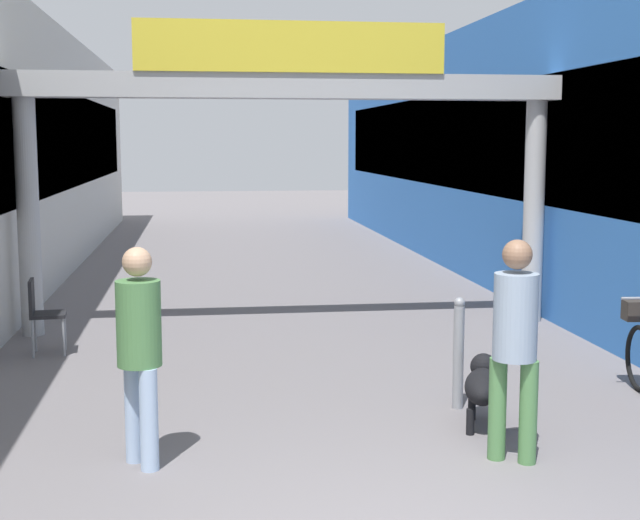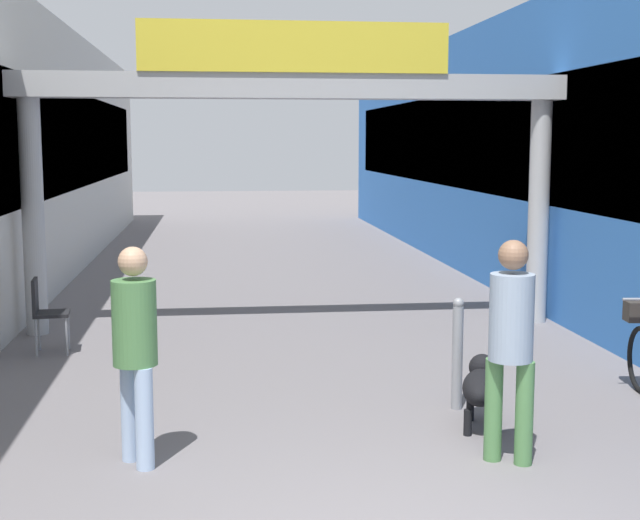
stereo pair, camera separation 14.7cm
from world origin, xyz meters
TOP-DOWN VIEW (x-y plane):
  - storefront_right at (5.09, 11.00)m, footprint 3.00×26.00m
  - arcade_sign_gateway at (0.00, 7.12)m, footprint 7.40×0.47m
  - pedestrian_with_dog at (1.20, 1.92)m, footprint 0.47×0.47m
  - pedestrian_companion at (-1.66, 2.21)m, footprint 0.47×0.47m
  - dog_on_leash at (1.24, 2.80)m, footprint 0.53×0.84m
  - bollard_post_metal at (1.18, 3.33)m, footprint 0.10×0.10m
  - cafe_chair_black_nearer at (-3.05, 6.04)m, footprint 0.44×0.44m

SIDE VIEW (x-z plane):
  - dog_on_leash at x=1.24m, z-range 0.08..0.66m
  - bollard_post_metal at x=1.18m, z-range 0.01..1.06m
  - cafe_chair_black_nearer at x=-3.05m, z-range 0.10..0.99m
  - pedestrian_companion at x=-1.66m, z-range 0.12..1.82m
  - pedestrian_with_dog at x=1.20m, z-range 0.13..1.88m
  - storefront_right at x=5.09m, z-range 0.00..4.54m
  - arcade_sign_gateway at x=0.00m, z-range 0.81..4.80m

